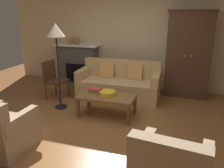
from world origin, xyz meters
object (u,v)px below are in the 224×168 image
(coffee_table, at_px, (107,98))
(side_chair_wooden, at_px, (53,77))
(fruit_bowl, at_px, (107,93))
(armoire, at_px, (188,54))
(armchair_near_left, at_px, (1,131))
(floor_lamp, at_px, (56,35))
(mantel_vase_bronze, at_px, (77,41))
(couch, at_px, (119,84))
(fireplace, at_px, (78,64))
(mantel_vase_terracotta, at_px, (71,41))
(book_stack, at_px, (95,91))

(coffee_table, distance_m, side_chair_wooden, 1.61)
(coffee_table, relative_size, fruit_bowl, 3.33)
(armoire, xyz_separation_m, armchair_near_left, (-2.50, -3.37, -0.71))
(armchair_near_left, distance_m, floor_lamp, 2.09)
(mantel_vase_bronze, bearing_deg, armchair_near_left, -82.60)
(couch, height_order, side_chair_wooden, side_chair_wooden)
(couch, bearing_deg, fruit_bowl, -86.35)
(fireplace, distance_m, armoire, 2.99)
(mantel_vase_bronze, xyz_separation_m, armchair_near_left, (0.45, -3.43, -0.90))
(couch, xyz_separation_m, mantel_vase_terracotta, (-1.61, 0.71, 0.88))
(armchair_near_left, bearing_deg, side_chair_wooden, 101.92)
(coffee_table, distance_m, fruit_bowl, 0.10)
(couch, height_order, armchair_near_left, armchair_near_left)
(mantel_vase_bronze, bearing_deg, fireplace, 90.00)
(armoire, xyz_separation_m, coffee_table, (-1.44, -1.73, -0.65))
(floor_lamp, bearing_deg, fruit_bowl, -1.45)
(mantel_vase_terracotta, height_order, mantel_vase_bronze, mantel_vase_bronze)
(fruit_bowl, distance_m, mantel_vase_bronze, 2.43)
(mantel_vase_terracotta, bearing_deg, armoire, -1.10)
(book_stack, relative_size, side_chair_wooden, 0.28)
(armoire, xyz_separation_m, mantel_vase_terracotta, (-3.13, 0.06, 0.18))
(fireplace, xyz_separation_m, couch, (1.43, -0.72, -0.25))
(armoire, xyz_separation_m, couch, (-1.52, -0.65, -0.70))
(fruit_bowl, relative_size, book_stack, 1.29)
(fireplace, bearing_deg, mantel_vase_terracotta, -174.31)
(fireplace, bearing_deg, armoire, -1.51)
(couch, height_order, mantel_vase_bronze, mantel_vase_bronze)
(coffee_table, height_order, fruit_bowl, fruit_bowl)
(fruit_bowl, relative_size, side_chair_wooden, 0.37)
(book_stack, bearing_deg, side_chair_wooden, 158.17)
(book_stack, height_order, mantel_vase_terracotta, mantel_vase_terracotta)
(fireplace, relative_size, armoire, 0.62)
(fruit_bowl, xyz_separation_m, book_stack, (-0.25, -0.01, 0.02))
(fireplace, bearing_deg, floor_lamp, -76.28)
(mantel_vase_terracotta, bearing_deg, fruit_bowl, -46.29)
(book_stack, bearing_deg, fruit_bowl, 3.17)
(armchair_near_left, xyz_separation_m, floor_lamp, (-0.02, 1.70, 1.22))
(fruit_bowl, height_order, book_stack, book_stack)
(armchair_near_left, bearing_deg, couch, 70.09)
(mantel_vase_terracotta, xyz_separation_m, armchair_near_left, (0.63, -3.43, -0.89))
(armoire, distance_m, mantel_vase_bronze, 2.96)
(coffee_table, relative_size, mantel_vase_terracotta, 6.74)
(armoire, relative_size, mantel_vase_bronze, 11.23)
(fireplace, relative_size, couch, 0.65)
(couch, xyz_separation_m, side_chair_wooden, (-1.45, -0.56, 0.19))
(fruit_bowl, relative_size, mantel_vase_bronze, 1.83)
(armoire, distance_m, coffee_table, 2.35)
(fruit_bowl, relative_size, floor_lamp, 0.19)
(fruit_bowl, distance_m, floor_lamp, 1.52)
(fireplace, height_order, side_chair_wooden, fireplace)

